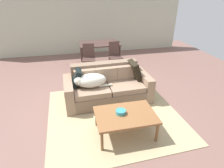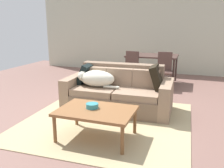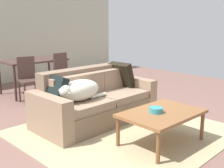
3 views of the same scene
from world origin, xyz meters
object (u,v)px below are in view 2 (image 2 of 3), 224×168
(couch, at_px, (119,93))
(dining_chair_near_left, at_px, (131,67))
(dog_on_left_cushion, at_px, (96,78))
(dining_table, at_px, (152,58))
(throw_pillow_by_right_arm, at_px, (157,78))
(coffee_table, at_px, (96,112))
(dining_chair_near_right, at_px, (164,69))
(bowl_on_coffee_table, at_px, (92,106))
(throw_pillow_by_left_arm, at_px, (85,74))

(couch, bearing_deg, dining_chair_near_left, 95.86)
(dog_on_left_cushion, bearing_deg, dining_table, 74.41)
(throw_pillow_by_right_arm, height_order, dining_table, throw_pillow_by_right_arm)
(throw_pillow_by_right_arm, bearing_deg, dining_table, 102.44)
(coffee_table, xyz_separation_m, dining_chair_near_right, (0.55, 3.12, 0.11))
(throw_pillow_by_right_arm, xyz_separation_m, dining_chair_near_right, (-0.09, 1.74, -0.15))
(couch, height_order, bowl_on_coffee_table, couch)
(bowl_on_coffee_table, height_order, dining_chair_near_right, dining_chair_near_right)
(throw_pillow_by_left_arm, distance_m, dining_chair_near_left, 1.82)
(dog_on_left_cushion, bearing_deg, throw_pillow_by_left_arm, 148.93)
(dog_on_left_cushion, relative_size, dining_table, 0.62)
(throw_pillow_by_left_arm, bearing_deg, throw_pillow_by_right_arm, 1.89)
(bowl_on_coffee_table, xyz_separation_m, dining_table, (0.21, 3.67, 0.23))
(couch, distance_m, dining_chair_near_left, 1.81)
(throw_pillow_by_left_arm, bearing_deg, dining_table, 68.61)
(coffee_table, distance_m, bowl_on_coffee_table, 0.12)
(couch, bearing_deg, dog_on_left_cushion, -163.43)
(coffee_table, distance_m, dining_chair_near_right, 3.17)
(coffee_table, height_order, dining_chair_near_left, dining_chair_near_left)
(dining_table, bearing_deg, dog_on_left_cushion, -103.71)
(dining_chair_near_right, bearing_deg, couch, -114.19)
(coffee_table, relative_size, dining_table, 0.79)
(coffee_table, bearing_deg, bowl_on_coffee_table, 153.58)
(bowl_on_coffee_table, height_order, dining_chair_near_left, dining_chair_near_left)
(dining_chair_near_left, bearing_deg, throw_pillow_by_left_arm, -97.40)
(bowl_on_coffee_table, bearing_deg, dining_chair_near_right, 78.45)
(coffee_table, xyz_separation_m, dining_chair_near_left, (-0.32, 3.08, 0.11))
(couch, height_order, coffee_table, couch)
(throw_pillow_by_right_arm, height_order, coffee_table, throw_pillow_by_right_arm)
(couch, relative_size, dining_chair_near_right, 2.21)
(coffee_table, bearing_deg, dining_table, 88.02)
(couch, xyz_separation_m, throw_pillow_by_left_arm, (-0.72, 0.03, 0.31))
(dining_chair_near_right, bearing_deg, coffee_table, -105.14)
(dining_chair_near_left, height_order, dining_chair_near_right, dining_chair_near_right)
(dining_chair_near_left, relative_size, dining_chair_near_right, 0.99)
(couch, height_order, throw_pillow_by_right_arm, throw_pillow_by_right_arm)
(throw_pillow_by_left_arm, bearing_deg, bowl_on_coffee_table, -60.89)
(dog_on_left_cushion, distance_m, dining_table, 2.62)
(throw_pillow_by_left_arm, bearing_deg, dog_on_left_cushion, -29.18)
(throw_pillow_by_left_arm, relative_size, bowl_on_coffee_table, 2.28)
(bowl_on_coffee_table, distance_m, dining_table, 3.68)
(coffee_table, xyz_separation_m, bowl_on_coffee_table, (-0.08, 0.04, 0.08))
(dog_on_left_cushion, distance_m, throw_pillow_by_left_arm, 0.35)
(throw_pillow_by_left_arm, bearing_deg, dining_chair_near_left, 74.64)
(couch, distance_m, coffee_table, 1.31)
(throw_pillow_by_right_arm, bearing_deg, dog_on_left_cushion, -169.03)
(dog_on_left_cushion, height_order, dining_table, dining_table)
(couch, distance_m, dog_on_left_cushion, 0.52)
(throw_pillow_by_right_arm, xyz_separation_m, coffee_table, (-0.64, -1.38, -0.26))
(throw_pillow_by_right_arm, relative_size, dining_table, 0.33)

